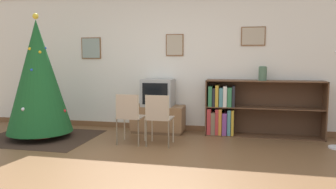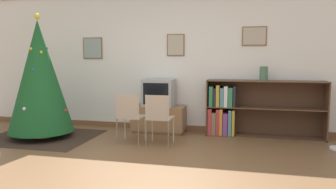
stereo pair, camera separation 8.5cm
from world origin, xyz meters
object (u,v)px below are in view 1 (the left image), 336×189
object	(u,v)px
christmas_tree	(38,77)
folding_chair_right	(159,117)
tv_console	(158,119)
television	(158,93)
bookshelf	(241,110)
folding_chair_left	(129,115)
vase	(263,73)

from	to	relation	value
christmas_tree	folding_chair_right	xyz separation A→B (m)	(2.15, -0.09, -0.59)
christmas_tree	folding_chair_right	distance (m)	2.23
tv_console	television	world-z (taller)	television
folding_chair_right	bookshelf	distance (m)	1.62
tv_console	bookshelf	world-z (taller)	bookshelf
folding_chair_right	television	bearing A→B (deg)	104.53
folding_chair_right	bookshelf	size ratio (longest dim) A/B	0.41
television	folding_chair_left	world-z (taller)	television
television	vase	world-z (taller)	vase
christmas_tree	television	size ratio (longest dim) A/B	3.76
christmas_tree	tv_console	distance (m)	2.24
tv_console	vase	bearing A→B (deg)	1.13
vase	christmas_tree	bearing A→B (deg)	-166.84
television	christmas_tree	bearing A→B (deg)	-156.19
tv_console	folding_chair_right	distance (m)	0.99
television	folding_chair_left	distance (m)	1.00
bookshelf	vase	distance (m)	0.75
tv_console	christmas_tree	bearing A→B (deg)	-156.13
folding_chair_left	vase	world-z (taller)	vase
folding_chair_left	folding_chair_right	bearing A→B (deg)	0.00
christmas_tree	bookshelf	xyz separation A→B (m)	(3.41, 0.92, -0.60)
tv_console	television	distance (m)	0.50
vase	folding_chair_left	bearing A→B (deg)	-155.15
folding_chair_left	bookshelf	world-z (taller)	bookshelf
tv_console	folding_chair_left	bearing A→B (deg)	-104.49
television	bookshelf	xyz separation A→B (m)	(1.50, 0.07, -0.28)
television	vase	xyz separation A→B (m)	(1.86, 0.04, 0.38)
television	folding_chair_left	bearing A→B (deg)	-104.53
tv_console	folding_chair_left	size ratio (longest dim) A/B	1.18
television	folding_chair_left	xyz separation A→B (m)	(-0.24, -0.93, -0.28)
folding_chair_left	vase	xyz separation A→B (m)	(2.10, 0.97, 0.65)
bookshelf	folding_chair_right	bearing A→B (deg)	-141.33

